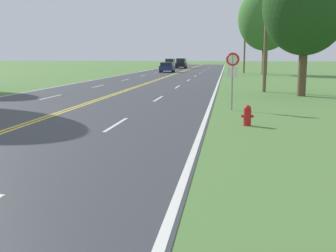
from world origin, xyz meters
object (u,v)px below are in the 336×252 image
fire_hydrant (247,115)px  car_silver_suv_mid_far (170,63)px  car_black_suv_mid_near (181,63)px  traffic_sign (233,67)px  tree_mid_treeline (266,18)px  car_dark_blue_hatchback_approaching (167,67)px  tree_left_verge (306,6)px

fire_hydrant → car_silver_suv_mid_far: bearing=99.8°
car_black_suv_mid_near → car_silver_suv_mid_far: bearing=28.8°
traffic_sign → tree_mid_treeline: tree_mid_treeline is taller
car_black_suv_mid_near → car_silver_suv_mid_far: size_ratio=1.02×
car_dark_blue_hatchback_approaching → tree_left_verge: bearing=-160.4°
tree_mid_treeline → fire_hydrant: bearing=-95.5°
traffic_sign → tree_mid_treeline: size_ratio=0.23×
car_black_suv_mid_near → car_dark_blue_hatchback_approaching: bearing=-179.1°
tree_mid_treeline → tree_left_verge: bearing=-90.5°
car_silver_suv_mid_far → car_dark_blue_hatchback_approaching: bearing=-171.5°
car_black_suv_mid_near → tree_left_verge: bearing=-166.1°
fire_hydrant → tree_left_verge: bearing=72.2°
traffic_sign → fire_hydrant: bearing=-83.3°
traffic_sign → tree_left_verge: (4.14, 7.17, 3.28)m
traffic_sign → car_black_suv_mid_near: 63.14m
tree_left_verge → car_black_suv_mid_near: size_ratio=1.91×
car_dark_blue_hatchback_approaching → car_silver_suv_mid_far: (-3.00, 25.56, 0.18)m
car_dark_blue_hatchback_approaching → car_black_suv_mid_near: (-0.14, 20.26, 0.22)m
tree_left_verge → car_black_suv_mid_near: bearing=103.4°
car_dark_blue_hatchback_approaching → car_black_suv_mid_near: car_black_suv_mid_near is taller
car_black_suv_mid_near → traffic_sign: bearing=-171.3°
traffic_sign → car_dark_blue_hatchback_approaching: (-8.88, 42.23, -1.11)m
traffic_sign → tree_left_verge: bearing=60.0°
car_dark_blue_hatchback_approaching → car_black_suv_mid_near: bearing=-0.4°
car_black_suv_mid_near → tree_mid_treeline: bearing=-152.2°
tree_left_verge → car_dark_blue_hatchback_approaching: 37.65m
fire_hydrant → car_silver_suv_mid_far: car_silver_suv_mid_far is taller
fire_hydrant → car_black_suv_mid_near: bearing=98.1°
fire_hydrant → traffic_sign: traffic_sign is taller
car_silver_suv_mid_far → fire_hydrant: bearing=-168.5°
traffic_sign → car_silver_suv_mid_far: size_ratio=0.61×
car_dark_blue_hatchback_approaching → car_black_suv_mid_near: size_ratio=0.83×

